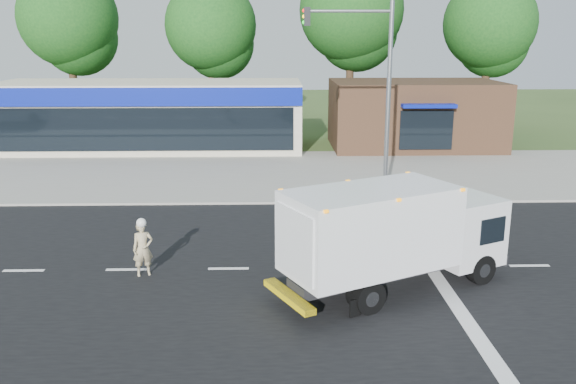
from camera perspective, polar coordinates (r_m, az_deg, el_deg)
name	(u,v)px	position (r m, az deg, el deg)	size (l,w,h in m)	color
ground	(330,268)	(18.27, 3.91, -7.12)	(120.00, 120.00, 0.00)	#385123
road_asphalt	(330,268)	(18.26, 3.91, -7.10)	(60.00, 14.00, 0.02)	black
sidewalk	(312,195)	(26.02, 2.25, -0.32)	(60.00, 2.40, 0.12)	gray
parking_apron	(305,168)	(31.66, 1.58, 2.28)	(60.00, 9.00, 0.02)	gray
lane_markings	(383,285)	(17.20, 8.87, -8.61)	(55.20, 7.00, 0.01)	silver
ems_box_truck	(393,231)	(16.37, 9.76, -3.61)	(6.82, 4.81, 2.93)	black
emergency_worker	(143,247)	(17.90, -13.42, -5.07)	(0.68, 0.57, 1.72)	tan
retail_strip_mall	(151,115)	(37.84, -12.74, 7.03)	(18.00, 6.20, 4.00)	#BDB69D
brown_storefront	(414,114)	(38.18, 11.74, 7.13)	(10.00, 6.70, 4.00)	#382316
traffic_signal_pole	(373,81)	(24.89, 7.95, 10.24)	(3.51, 0.25, 8.00)	gray
background_trees	(283,25)	(45.07, -0.46, 15.37)	(36.77, 7.39, 12.10)	#332114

